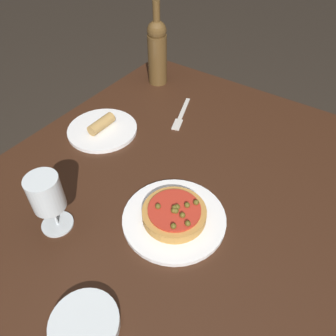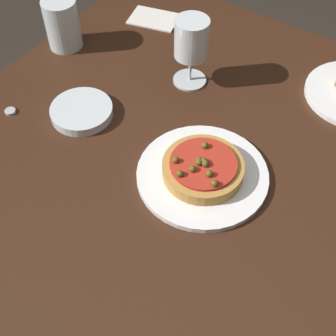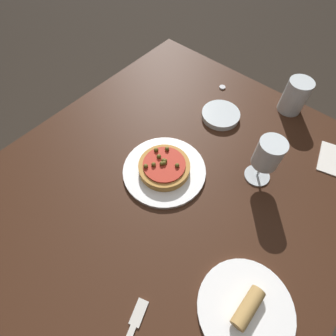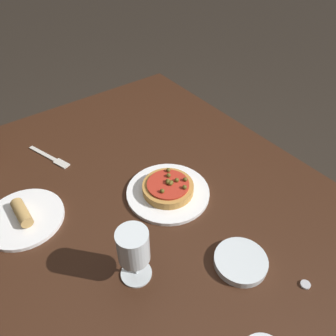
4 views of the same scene
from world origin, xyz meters
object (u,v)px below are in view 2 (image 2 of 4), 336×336
pizza (203,168)px  side_bowl (82,111)px  water_cup (62,24)px  bottle_cap (10,111)px  dining_table (238,200)px  wine_glass (191,41)px  dinner_plate (202,175)px

pizza → side_bowl: (-0.31, 0.00, -0.02)m
water_cup → bottle_cap: 0.27m
pizza → water_cup: water_cup is taller
side_bowl → dining_table: bearing=7.8°
pizza → wine_glass: wine_glass is taller
dinner_plate → water_cup: 0.54m
pizza → bottle_cap: pizza is taller
dinner_plate → bottle_cap: bearing=-169.4°
pizza → dining_table: bearing=38.6°
dining_table → bottle_cap: size_ratio=52.74×
wine_glass → bottle_cap: (-0.27, -0.31, -0.11)m
dinner_plate → wine_glass: 0.31m
side_bowl → bottle_cap: side_bowl is taller
dinner_plate → wine_glass: wine_glass is taller
bottle_cap → pizza: bearing=10.5°
dining_table → wine_glass: bearing=143.5°
dining_table → side_bowl: size_ratio=9.30×
dining_table → side_bowl: side_bowl is taller
side_bowl → pizza: bearing=-0.1°
wine_glass → bottle_cap: size_ratio=6.75×
side_bowl → water_cup: bearing=139.5°
dining_table → dinner_plate: dinner_plate is taller
dining_table → wine_glass: size_ratio=7.82×
wine_glass → side_bowl: (-0.13, -0.23, -0.10)m
pizza → wine_glass: size_ratio=0.97×
dining_table → dinner_plate: 0.13m
dinner_plate → wine_glass: size_ratio=1.59×
wine_glass → side_bowl: 0.28m
pizza → side_bowl: pizza is taller
dinner_plate → side_bowl: (-0.31, -0.00, 0.00)m
bottle_cap → side_bowl: bearing=31.5°
pizza → water_cup: 0.54m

